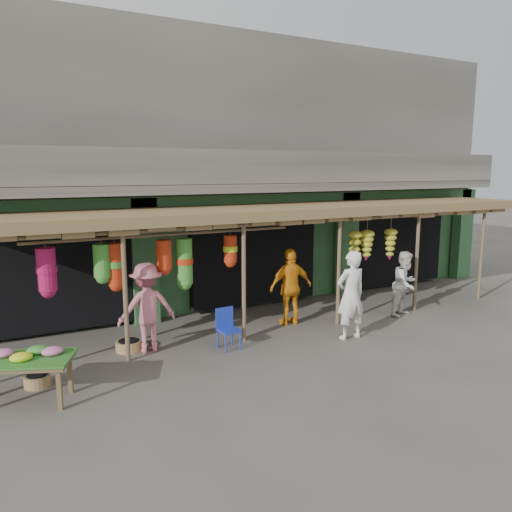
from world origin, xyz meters
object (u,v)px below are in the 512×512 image
flower_table (25,360)px  person_right (405,284)px  person_front (351,295)px  person_vendor (291,287)px  blue_chair (227,326)px  person_shopper (147,308)px

flower_table → person_right: person_right is taller
person_front → flower_table: bearing=1.4°
person_vendor → person_right: bearing=170.8°
flower_table → person_right: (8.76, 0.76, 0.12)m
blue_chair → person_vendor: 2.18m
blue_chair → person_shopper: person_shopper is taller
blue_chair → person_right: person_right is taller
blue_chair → person_front: 2.76m
blue_chair → person_vendor: person_vendor is taller
blue_chair → person_vendor: size_ratio=0.46×
flower_table → person_shopper: bearing=52.5°
flower_table → person_right: size_ratio=1.01×
person_shopper → person_front: bearing=162.1°
flower_table → person_front: 6.43m
person_right → person_vendor: 3.03m
blue_chair → person_shopper: bearing=155.0°
flower_table → blue_chair: size_ratio=1.98×
person_front → person_shopper: 4.31m
person_front → person_right: 2.46m
blue_chair → person_front: person_front is taller
person_front → person_vendor: (-0.60, 1.47, -0.06)m
person_shopper → person_vendor: bearing=-177.6°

